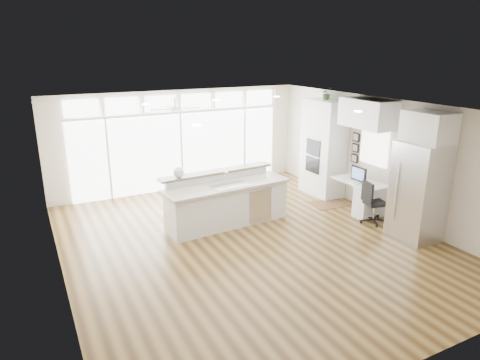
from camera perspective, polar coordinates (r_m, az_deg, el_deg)
floor at (r=8.74m, az=1.32°, el=-8.32°), size 7.00×8.00×0.02m
ceiling at (r=7.96m, az=1.46°, el=9.58°), size 7.00×8.00×0.02m
wall_back at (r=11.80m, az=-8.03°, el=5.28°), size 7.00×0.04×2.70m
wall_front at (r=5.36m, az=22.81°, el=-10.94°), size 7.00×0.04×2.70m
wall_left at (r=7.32m, az=-23.45°, el=-3.46°), size 0.04×8.00×2.70m
wall_right at (r=10.34m, az=18.68°, el=2.83°), size 0.04×8.00×2.70m
glass_wall at (r=11.81m, az=-7.87°, el=3.80°), size 5.80×0.06×2.08m
transom_row at (r=11.58m, az=-8.14°, el=10.22°), size 5.90×0.06×0.40m
desk_window at (r=10.47m, az=17.47°, el=4.25°), size 0.04×0.85×0.85m
ceiling_fan at (r=10.33m, az=-8.66°, el=9.93°), size 1.16×1.16×0.32m
recessed_lights at (r=8.13m, az=0.77°, el=9.61°), size 3.40×3.00×0.02m
oven_cabinet at (r=11.43m, az=11.05°, el=4.23°), size 0.64×1.20×2.50m
desk_nook at (r=10.56m, az=15.62°, el=-2.10°), size 0.72×1.30×0.76m
upper_cabinets at (r=10.13m, az=16.69°, el=8.52°), size 0.64×1.30×0.64m
refrigerator at (r=9.29m, az=22.69°, el=-1.43°), size 0.76×0.90×2.00m
fridge_cabinet at (r=9.04m, az=23.88°, el=6.47°), size 0.64×0.90×0.60m
framed_photos at (r=10.94m, az=15.14°, el=4.17°), size 0.06×0.22×0.80m
kitchen_island at (r=9.38m, az=-1.69°, el=-2.70°), size 2.91×1.27×1.13m
rug at (r=10.98m, az=11.82°, el=-3.13°), size 0.98×0.75×0.01m
office_chair at (r=9.96m, az=17.53°, el=-2.85°), size 0.57×0.54×0.95m
fishbowl at (r=9.11m, az=-8.18°, el=1.02°), size 0.25×0.25×0.23m
monitor at (r=10.33m, az=15.55°, el=0.81°), size 0.09×0.46×0.38m
keyboard at (r=10.27m, az=14.77°, el=-0.28°), size 0.13×0.34×0.02m
potted_plant at (r=11.21m, az=11.46°, el=11.07°), size 0.33×0.35×0.24m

